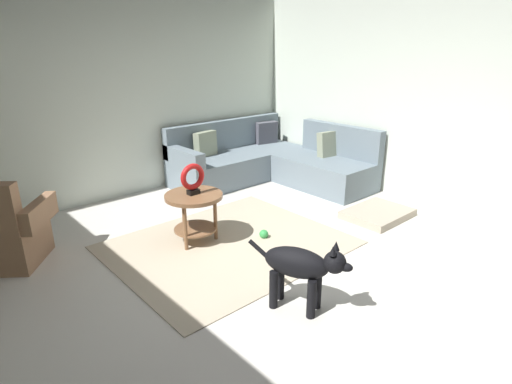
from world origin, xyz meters
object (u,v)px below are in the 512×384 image
at_px(side_table, 194,205).
at_px(dog_bed_mat, 378,214).
at_px(torus_sculpture, 193,178).
at_px(dog_toy_ball, 264,234).
at_px(sectional_couch, 270,163).
at_px(armchair, 2,234).
at_px(dog, 301,267).

bearing_deg(side_table, dog_bed_mat, -24.36).
height_order(side_table, dog_bed_mat, side_table).
distance_m(side_table, torus_sculpture, 0.29).
relative_size(dog_bed_mat, dog_toy_ball, 8.12).
bearing_deg(sectional_couch, armchair, -176.41).
relative_size(torus_sculpture, dog_bed_mat, 0.41).
bearing_deg(armchair, dog_bed_mat, 13.14).
height_order(armchair, dog, armchair).
distance_m(side_table, dog_bed_mat, 2.27).
relative_size(armchair, dog_bed_mat, 1.25).
bearing_deg(dog_bed_mat, sectional_couch, 89.64).
bearing_deg(torus_sculpture, sectional_couch, 26.32).
distance_m(armchair, dog, 2.82).
relative_size(side_table, dog, 0.75).
bearing_deg(dog_toy_ball, side_table, 144.35).
xyz_separation_m(armchair, dog_bed_mat, (3.66, -1.70, -0.28)).
height_order(dog, dog_toy_ball, dog).
distance_m(armchair, torus_sculpture, 1.84).
bearing_deg(side_table, sectional_couch, 26.32).
bearing_deg(armchair, sectional_couch, 41.70).
bearing_deg(sectional_couch, dog, -129.31).
xyz_separation_m(dog_bed_mat, dog_toy_ball, (-1.44, 0.49, 0.00)).
bearing_deg(dog, torus_sculpture, -115.34).
relative_size(armchair, dog, 1.25).
height_order(torus_sculpture, dog_bed_mat, torus_sculpture).
xyz_separation_m(side_table, dog, (-0.06, -1.56, -0.04)).
bearing_deg(dog, dog_bed_mat, 173.70).
bearing_deg(side_table, dog_toy_ball, -35.65).
xyz_separation_m(sectional_couch, side_table, (-2.05, -1.01, 0.12)).
bearing_deg(dog_toy_ball, sectional_couch, 44.79).
xyz_separation_m(torus_sculpture, dog, (-0.06, -1.56, -0.33)).
relative_size(sectional_couch, dog_bed_mat, 2.81).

